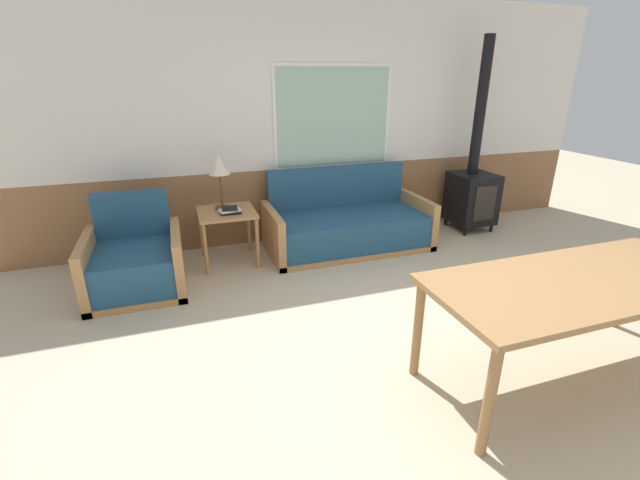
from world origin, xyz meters
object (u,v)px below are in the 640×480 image
couch (347,226)px  side_table (227,219)px  dining_table (582,289)px  table_lamp (219,167)px  wood_stove (473,186)px  armchair (136,264)px

couch → side_table: couch is taller
couch → dining_table: bearing=-79.1°
couch → table_lamp: (-1.37, 0.12, 0.76)m
table_lamp → wood_stove: wood_stove is taller
dining_table → side_table: bearing=125.2°
armchair → table_lamp: (0.87, 0.46, 0.76)m
armchair → table_lamp: table_lamp is taller
couch → dining_table: 2.66m
armchair → table_lamp: 1.24m
armchair → dining_table: (2.74, -2.25, 0.41)m
table_lamp → armchair: bearing=-152.4°
armchair → side_table: (0.90, 0.35, 0.23)m
couch → table_lamp: table_lamp is taller
couch → dining_table: couch is taller
armchair → wood_stove: size_ratio=0.37×
side_table → couch: bearing=-0.9°
dining_table → couch: bearing=100.9°
couch → wood_stove: size_ratio=0.80×
table_lamp → side_table: bearing=-75.2°
armchair → table_lamp: bearing=25.8°
table_lamp → dining_table: table_lamp is taller
dining_table → armchair: bearing=140.6°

